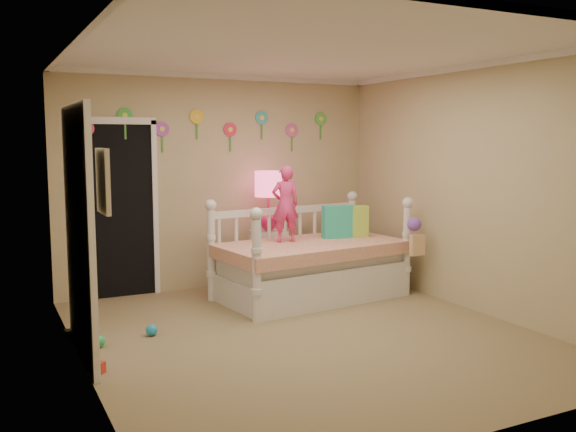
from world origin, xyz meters
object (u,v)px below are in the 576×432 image
daybed (311,248)px  table_lamp (268,191)px  child (285,204)px  nightstand (269,259)px

daybed → table_lamp: 0.96m
daybed → table_lamp: size_ratio=2.93×
child → nightstand: (0.06, 0.59, -0.73)m
child → table_lamp: child is taller
child → nightstand: bearing=-86.3°
table_lamp → child: bearing=-95.6°
daybed → child: bearing=145.9°
daybed → child: (-0.26, 0.13, 0.50)m
child → nightstand: size_ratio=1.24×
nightstand → table_lamp: (-0.00, 0.00, 0.84)m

